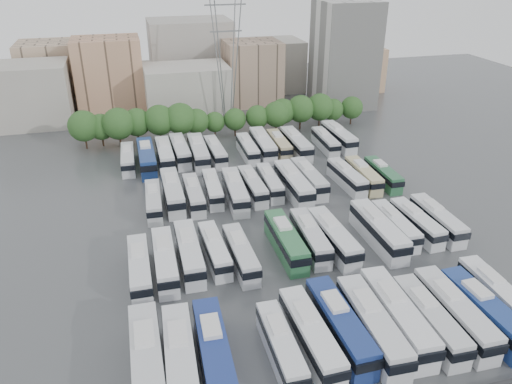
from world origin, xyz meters
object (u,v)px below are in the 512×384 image
object	(u,v)px
bus_r2_s6	(253,186)
bus_r3_s0	(128,159)
bus_r1_s3	(215,250)
bus_r3_s5	(215,151)
bus_r1_s6	(286,240)
bus_r3_s3	(180,151)
bus_r3_s4	(199,152)
bus_r0_s12	(496,294)
bus_r0_s11	(484,311)
bus_r2_s11	(347,177)
bus_r0_s7	(372,325)
bus_r3_s7	(248,148)
bus_r0_s6	(340,325)
bus_r2_s1	(154,201)
bus_r0_s1	(180,360)
bus_r3_s10	(296,144)
bus_r1_s13	(437,219)
bus_r1_s12	(416,222)
bus_r1_s2	(189,252)
bus_r1_s8	(333,237)
bus_r3_s9	(279,144)
bus_r1_s11	(395,225)
bus_r3_s1	(147,157)
bus_r2_s12	(363,175)
bus_r2_s7	(270,182)
bus_r2_s5	(235,191)
bus_r3_s13	(339,137)
bus_r2_s9	(309,178)
bus_r1_s4	(241,254)
bus_r0_s10	(454,312)
bus_r2_s2	(172,192)
bus_r3_s8	(263,145)
bus_r0_s4	(281,346)
bus_r2_s13	(383,174)
bus_r1_s0	(140,268)
bus_r2_s8	(293,183)
bus_r2_s4	(213,188)
bus_r3_s2	(165,154)
bus_r0_s8	(397,315)
bus_r0_s2	(214,352)
bus_r1_s10	(378,230)
electricity_pylon	(226,43)
bus_r2_s3	(194,194)
bus_r1_s1	(165,260)

from	to	relation	value
bus_r2_s6	bus_r3_s0	size ratio (longest dim) A/B	1.01
bus_r1_s3	bus_r3_s5	xyz separation A→B (m)	(6.48, 34.30, 0.08)
bus_r1_s6	bus_r3_s3	distance (m)	37.97
bus_r3_s4	bus_r0_s12	bearing A→B (deg)	-61.72
bus_r0_s11	bus_r2_s11	bearing A→B (deg)	87.64
bus_r0_s7	bus_r3_s7	world-z (taller)	bus_r0_s7
bus_r0_s6	bus_r2_s1	bearing A→B (deg)	114.79
bus_r0_s1	bus_r3_s10	world-z (taller)	bus_r0_s1
bus_r1_s13	bus_r3_s10	xyz separation A→B (m)	(-10.08, 34.28, 0.19)
bus_r1_s12	bus_r1_s2	bearing A→B (deg)	177.12
bus_r1_s8	bus_r3_s9	bearing A→B (deg)	82.47
bus_r1_s11	bus_r3_s1	xyz separation A→B (m)	(-32.93, 34.16, 0.37)
bus_r2_s12	bus_r3_s0	distance (m)	43.57
bus_r0_s11	bus_r2_s7	distance (m)	40.50
bus_r0_s11	bus_r2_s5	size ratio (longest dim) A/B	1.01
bus_r3_s13	bus_r2_s9	bearing A→B (deg)	-127.80
bus_r1_s6	bus_r1_s4	bearing A→B (deg)	-168.65
bus_r0_s10	bus_r2_s2	world-z (taller)	bus_r0_s10
bus_r0_s12	bus_r2_s9	distance (m)	36.81
bus_r2_s9	bus_r3_s8	world-z (taller)	bus_r3_s8
bus_r0_s4	bus_r3_s0	distance (m)	55.69
bus_r2_s6	bus_r2_s13	world-z (taller)	bus_r2_s6
bus_r1_s0	bus_r3_s5	world-z (taller)	bus_r1_s0
bus_r2_s8	bus_r2_s7	bearing A→B (deg)	147.41
bus_r0_s7	bus_r2_s4	world-z (taller)	bus_r0_s7
bus_r3_s2	bus_r1_s4	bearing A→B (deg)	-80.40
bus_r2_s5	bus_r3_s13	world-z (taller)	bus_r3_s13
bus_r0_s4	bus_r0_s8	xyz separation A→B (m)	(13.29, 0.75, 0.39)
bus_r0_s2	bus_r3_s3	bearing A→B (deg)	88.55
bus_r1_s10	bus_r1_s13	size ratio (longest dim) A/B	1.12
electricity_pylon	bus_r1_s2	distance (m)	60.09
bus_r2_s9	bus_r2_s11	world-z (taller)	bus_r2_s9
bus_r1_s6	bus_r3_s7	bearing A→B (deg)	84.69
bus_r0_s1	bus_r1_s4	bearing A→B (deg)	62.28
bus_r1_s10	bus_r2_s3	world-z (taller)	bus_r1_s10
bus_r0_s2	bus_r3_s4	bearing A→B (deg)	84.85
bus_r2_s7	bus_r3_s13	world-z (taller)	bus_r3_s13
bus_r1_s8	bus_r2_s8	world-z (taller)	bus_r2_s8
bus_r0_s1	bus_r1_s10	world-z (taller)	bus_r0_s1
bus_r2_s11	bus_r2_s8	bearing A→B (deg)	-178.06
bus_r2_s9	bus_r3_s0	distance (m)	34.42
bus_r0_s4	bus_r2_s4	bearing A→B (deg)	90.48
bus_r2_s7	bus_r3_s9	bearing A→B (deg)	69.59
bus_r1_s12	bus_r1_s13	bearing A→B (deg)	-3.99
bus_r0_s7	bus_r1_s12	size ratio (longest dim) A/B	1.19
bus_r3_s2	bus_r2_s13	bearing A→B (deg)	-27.24
bus_r1_s12	bus_r3_s4	bearing A→B (deg)	124.96
bus_r1_s2	bus_r2_s3	world-z (taller)	bus_r1_s2
bus_r2_s4	bus_r3_s8	size ratio (longest dim) A/B	0.83
bus_r0_s6	bus_r1_s1	distance (m)	23.77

